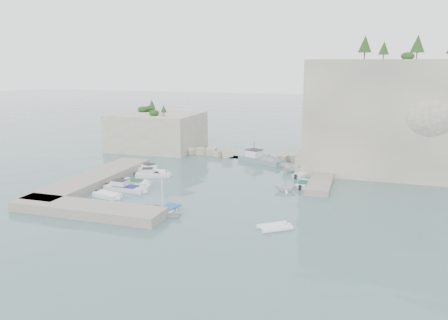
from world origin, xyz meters
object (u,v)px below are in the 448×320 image
(motorboat_b, at_px, (153,177))
(tender_east_b, at_px, (303,186))
(rowboat, at_px, (163,214))
(tender_east_c, at_px, (303,176))
(inflatable_dinghy, at_px, (275,229))
(tender_east_d, at_px, (296,172))
(motorboat_e, at_px, (107,197))
(work_boat, at_px, (261,163))
(tender_east_a, at_px, (285,191))
(motorboat_d, at_px, (126,190))
(motorboat_c, at_px, (135,184))
(motorboat_a, at_px, (153,173))

(motorboat_b, relative_size, tender_east_b, 1.39)
(rowboat, height_order, tender_east_c, rowboat)
(inflatable_dinghy, height_order, tender_east_d, tender_east_d)
(motorboat_e, relative_size, work_boat, 0.44)
(motorboat_e, xyz_separation_m, tender_east_a, (20.77, 9.74, 0.00))
(motorboat_d, bearing_deg, tender_east_a, 22.36)
(motorboat_d, relative_size, rowboat, 1.23)
(motorboat_c, distance_m, inflatable_dinghy, 24.28)
(motorboat_a, distance_m, tender_east_b, 22.94)
(work_boat, bearing_deg, motorboat_e, -93.34)
(motorboat_a, xyz_separation_m, tender_east_a, (21.12, -3.20, 0.00))
(motorboat_e, relative_size, tender_east_d, 0.90)
(motorboat_a, height_order, motorboat_c, motorboat_a)
(motorboat_a, distance_m, tender_east_c, 22.82)
(motorboat_e, bearing_deg, motorboat_a, 106.10)
(motorboat_d, xyz_separation_m, work_boat, (13.26, 21.83, 0.00))
(motorboat_c, height_order, motorboat_d, motorboat_d)
(motorboat_a, xyz_separation_m, inflatable_dinghy, (22.50, -17.13, 0.00))
(tender_east_a, bearing_deg, motorboat_e, 106.13)
(motorboat_a, relative_size, work_boat, 0.69)
(motorboat_e, xyz_separation_m, tender_east_d, (20.51, 20.20, 0.00))
(tender_east_a, distance_m, tender_east_b, 3.48)
(tender_east_b, bearing_deg, motorboat_e, 121.75)
(motorboat_b, bearing_deg, tender_east_c, -4.31)
(motorboat_c, height_order, rowboat, rowboat)
(tender_east_b, bearing_deg, tender_east_c, 10.06)
(tender_east_b, xyz_separation_m, work_boat, (-8.71, 12.57, 0.00))
(tender_east_c, bearing_deg, motorboat_e, 151.96)
(work_boat, bearing_deg, tender_east_d, -12.00)
(motorboat_b, distance_m, motorboat_e, 11.07)
(tender_east_a, xyz_separation_m, work_boat, (-6.89, 15.53, 0.00))
(tender_east_a, xyz_separation_m, tender_east_c, (1.07, 8.53, 0.00))
(rowboat, distance_m, tender_east_a, 17.51)
(inflatable_dinghy, relative_size, work_boat, 0.40)
(motorboat_c, distance_m, tender_east_b, 23.14)
(motorboat_b, height_order, inflatable_dinghy, motorboat_b)
(tender_east_a, bearing_deg, tender_east_d, -7.56)
(rowboat, bearing_deg, motorboat_e, 81.50)
(motorboat_e, distance_m, tender_east_b, 25.92)
(motorboat_a, xyz_separation_m, tender_east_c, (22.19, 5.33, 0.00))
(motorboat_e, xyz_separation_m, inflatable_dinghy, (22.16, -4.19, 0.00))
(motorboat_e, relative_size, tender_east_c, 0.92)
(motorboat_e, bearing_deg, tender_east_b, 43.92)
(inflatable_dinghy, bearing_deg, tender_east_a, 58.52)
(tender_east_a, bearing_deg, inflatable_dinghy, 176.69)
(tender_east_c, bearing_deg, motorboat_c, 140.88)
(motorboat_d, distance_m, tender_east_a, 21.11)
(motorboat_b, height_order, motorboat_d, same)
(motorboat_b, bearing_deg, motorboat_d, -113.74)
(motorboat_b, xyz_separation_m, motorboat_d, (-0.08, -7.60, 0.00))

